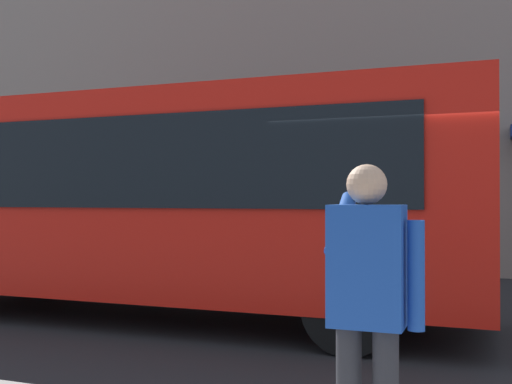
{
  "coord_description": "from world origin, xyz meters",
  "views": [
    {
      "loc": [
        -1.09,
        7.64,
        1.67
      ],
      "look_at": [
        1.75,
        0.3,
        1.74
      ],
      "focal_mm": 44.22,
      "sensor_mm": 36.0,
      "label": 1
    }
  ],
  "objects": [
    {
      "name": "pedestrian_photographer",
      "position": [
        -0.43,
        4.24,
        1.14
      ],
      "size": [
        0.53,
        0.52,
        1.7
      ],
      "color": "#2D2D33",
      "rests_on": "sidewalk_curb"
    },
    {
      "name": "ground_plane",
      "position": [
        0.0,
        0.0,
        0.0
      ],
      "size": [
        60.0,
        60.0,
        0.0
      ],
      "primitive_type": "plane",
      "color": "#232326"
    },
    {
      "name": "building_facade_far",
      "position": [
        -0.02,
        -6.8,
        5.99
      ],
      "size": [
        28.0,
        1.55,
        12.0
      ],
      "color": "gray",
      "rests_on": "ground_plane"
    },
    {
      "name": "red_bus",
      "position": [
        3.42,
        -0.05,
        1.68
      ],
      "size": [
        9.05,
        2.54,
        3.08
      ],
      "color": "red",
      "rests_on": "ground_plane"
    }
  ]
}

